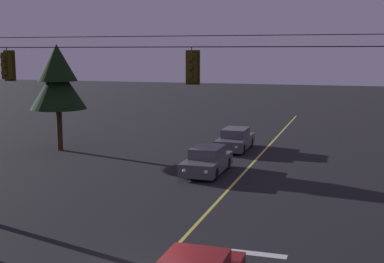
# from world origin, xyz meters

# --- Properties ---
(lane_centre_stripe) EXTENTS (0.14, 60.00, 0.01)m
(lane_centre_stripe) POSITION_xyz_m (0.00, 10.31, 0.00)
(lane_centre_stripe) COLOR #D1C64C
(lane_centre_stripe) RESTS_ON ground
(stop_bar_paint) EXTENTS (3.40, 0.36, 0.01)m
(stop_bar_paint) POSITION_xyz_m (1.90, 3.71, 0.00)
(stop_bar_paint) COLOR silver
(stop_bar_paint) RESTS_ON ground
(signal_span_assembly) EXTENTS (20.91, 0.32, 7.88)m
(signal_span_assembly) POSITION_xyz_m (0.00, 4.31, 4.10)
(signal_span_assembly) COLOR #38281C
(signal_span_assembly) RESTS_ON ground
(traffic_light_leftmost) EXTENTS (0.48, 0.41, 1.22)m
(traffic_light_leftmost) POSITION_xyz_m (-6.72, 4.30, 5.82)
(traffic_light_leftmost) COLOR black
(traffic_light_left_inner) EXTENTS (0.48, 0.41, 1.22)m
(traffic_light_left_inner) POSITION_xyz_m (0.29, 4.30, 5.82)
(traffic_light_left_inner) COLOR black
(car_oncoming_lead) EXTENTS (1.80, 4.42, 1.39)m
(car_oncoming_lead) POSITION_xyz_m (-1.85, 13.94, 0.65)
(car_oncoming_lead) COLOR #4C4C51
(car_oncoming_lead) RESTS_ON ground
(car_oncoming_trailing) EXTENTS (1.80, 4.42, 1.39)m
(car_oncoming_trailing) POSITION_xyz_m (-1.89, 20.86, 0.65)
(car_oncoming_trailing) COLOR #4C4C51
(car_oncoming_trailing) RESTS_ON ground
(tree_verge_near) EXTENTS (3.58, 3.58, 6.80)m
(tree_verge_near) POSITION_xyz_m (-12.68, 17.29, 4.53)
(tree_verge_near) COLOR #332316
(tree_verge_near) RESTS_ON ground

